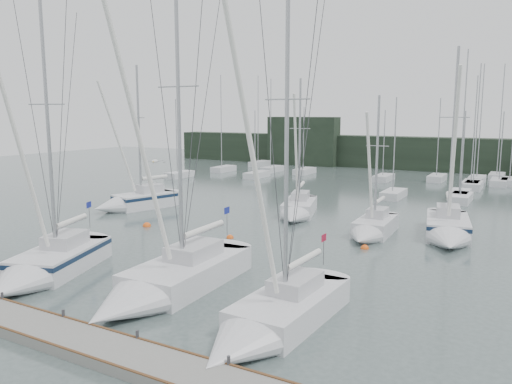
% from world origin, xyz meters
% --- Properties ---
extents(ground, '(160.00, 160.00, 0.00)m').
position_xyz_m(ground, '(0.00, 0.00, 0.00)').
color(ground, '#485856').
rests_on(ground, ground).
extents(dock, '(24.00, 2.00, 0.40)m').
position_xyz_m(dock, '(0.00, -5.00, 0.20)').
color(dock, slate).
rests_on(dock, ground).
extents(far_treeline, '(90.00, 4.00, 5.00)m').
position_xyz_m(far_treeline, '(0.00, 62.00, 2.50)').
color(far_treeline, black).
rests_on(far_treeline, ground).
extents(far_building_left, '(12.00, 3.00, 8.00)m').
position_xyz_m(far_building_left, '(-20.00, 60.00, 4.00)').
color(far_building_left, black).
rests_on(far_building_left, ground).
extents(mast_forest, '(49.68, 25.83, 14.89)m').
position_xyz_m(mast_forest, '(0.49, 46.29, 0.48)').
color(mast_forest, silver).
rests_on(mast_forest, ground).
extents(sailboat_near_left, '(5.65, 9.26, 15.34)m').
position_xyz_m(sailboat_near_left, '(-7.72, -0.58, 0.62)').
color(sailboat_near_left, silver).
rests_on(sailboat_near_left, ground).
extents(sailboat_near_center, '(3.72, 11.03, 16.80)m').
position_xyz_m(sailboat_near_center, '(-0.60, 0.32, 0.59)').
color(sailboat_near_center, silver).
rests_on(sailboat_near_center, ground).
extents(sailboat_near_right, '(3.21, 9.45, 15.49)m').
position_xyz_m(sailboat_near_right, '(5.70, -0.79, 0.54)').
color(sailboat_near_right, silver).
rests_on(sailboat_near_right, ground).
extents(sailboat_mid_a, '(4.86, 8.25, 13.70)m').
position_xyz_m(sailboat_mid_a, '(-17.24, 16.17, 0.68)').
color(sailboat_mid_a, silver).
rests_on(sailboat_mid_a, ground).
extents(sailboat_mid_b, '(4.67, 8.38, 12.25)m').
position_xyz_m(sailboat_mid_b, '(-2.74, 20.27, 0.56)').
color(sailboat_mid_b, silver).
rests_on(sailboat_mid_b, ground).
extents(sailboat_mid_c, '(2.52, 7.02, 10.56)m').
position_xyz_m(sailboat_mid_c, '(4.65, 16.60, 0.54)').
color(sailboat_mid_c, silver).
rests_on(sailboat_mid_c, ground).
extents(sailboat_mid_d, '(4.28, 8.77, 13.96)m').
position_xyz_m(sailboat_mid_d, '(9.48, 18.40, 0.66)').
color(sailboat_mid_d, silver).
rests_on(sailboat_mid_d, ground).
extents(buoy_a, '(0.51, 0.51, 0.51)m').
position_xyz_m(buoy_a, '(-3.86, 11.57, 0.00)').
color(buoy_a, '#F25815').
rests_on(buoy_a, ground).
extents(buoy_b, '(0.52, 0.52, 0.52)m').
position_xyz_m(buoy_b, '(5.17, 13.54, 0.00)').
color(buoy_b, '#F25815').
rests_on(buoy_b, ground).
extents(buoy_c, '(0.63, 0.63, 0.63)m').
position_xyz_m(buoy_c, '(-11.41, 11.54, 0.00)').
color(buoy_c, '#F25815').
rests_on(buoy_c, ground).
extents(seagull, '(0.93, 0.46, 0.19)m').
position_xyz_m(seagull, '(-1.19, 0.89, 6.39)').
color(seagull, silver).
rests_on(seagull, ground).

